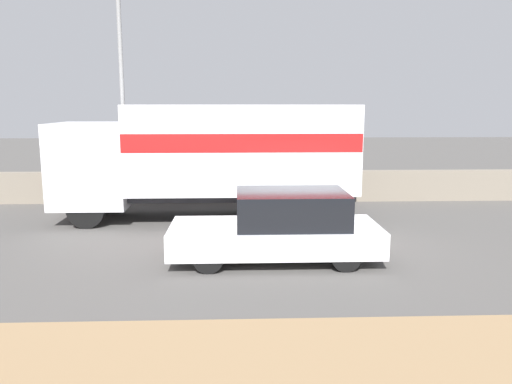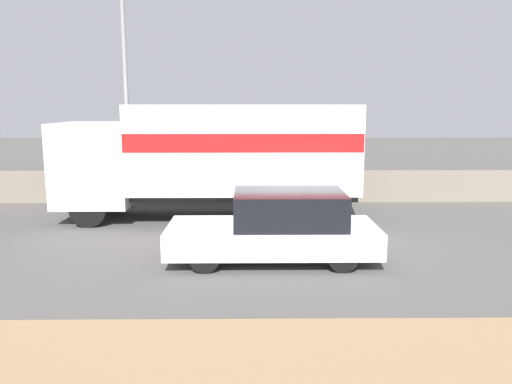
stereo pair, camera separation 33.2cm
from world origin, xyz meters
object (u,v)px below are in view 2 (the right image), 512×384
Objects in this scene: street_lamp at (125,70)px; pedestrian at (63,180)px; box_truck at (216,153)px; car_hatchback at (278,227)px.

street_lamp is 4.33m from pedestrian.
street_lamp is 4.20m from box_truck.
box_truck is 5.85m from pedestrian.
pedestrian is (-5.35, 2.08, -1.12)m from box_truck.
street_lamp reaches higher than car_hatchback.
street_lamp is 8.21m from car_hatchback.
box_truck is (2.98, -1.62, -2.48)m from street_lamp.
car_hatchback is at bearing -41.50° from pedestrian.
street_lamp is 0.90× the size of box_truck.
box_truck is 5.19× the size of pedestrian.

